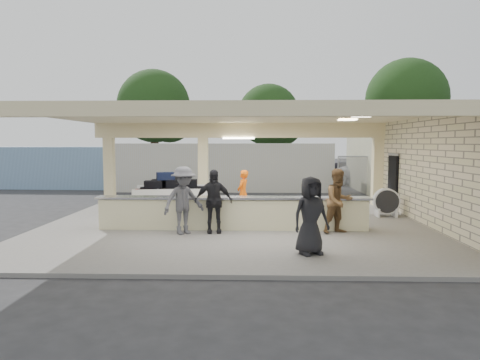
{
  "coord_description": "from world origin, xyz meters",
  "views": [
    {
      "loc": [
        0.6,
        -13.2,
        2.7
      ],
      "look_at": [
        0.17,
        1.0,
        1.45
      ],
      "focal_mm": 32.0,
      "sensor_mm": 36.0,
      "label": 1
    }
  ],
  "objects_px": {
    "drum_fan": "(386,201)",
    "car_dark": "(354,173)",
    "car_white_b": "(431,174)",
    "passenger_a": "(339,201)",
    "baggage_handler": "(243,193)",
    "car_white_a": "(373,175)",
    "container_blue": "(40,167)",
    "passenger_b": "(213,201)",
    "baggage_counter": "(233,213)",
    "container_white": "(222,167)",
    "passenger_c": "(183,200)",
    "luggage_cart": "(171,192)",
    "passenger_d": "(311,216)"
  },
  "relations": [
    {
      "from": "baggage_counter",
      "to": "passenger_a",
      "type": "bearing_deg",
      "value": -9.29
    },
    {
      "from": "drum_fan",
      "to": "car_dark",
      "type": "relative_size",
      "value": 0.23
    },
    {
      "from": "passenger_b",
      "to": "passenger_a",
      "type": "bearing_deg",
      "value": -6.0
    },
    {
      "from": "drum_fan",
      "to": "container_blue",
      "type": "relative_size",
      "value": 0.11
    },
    {
      "from": "passenger_b",
      "to": "car_white_b",
      "type": "xyz_separation_m",
      "value": [
        11.93,
        14.0,
        -0.24
      ]
    },
    {
      "from": "baggage_handler",
      "to": "passenger_b",
      "type": "relative_size",
      "value": 0.89
    },
    {
      "from": "passenger_b",
      "to": "container_blue",
      "type": "bearing_deg",
      "value": 125.0
    },
    {
      "from": "container_white",
      "to": "car_white_a",
      "type": "bearing_deg",
      "value": 15.0
    },
    {
      "from": "baggage_handler",
      "to": "car_white_a",
      "type": "relative_size",
      "value": 0.32
    },
    {
      "from": "passenger_c",
      "to": "container_white",
      "type": "height_order",
      "value": "container_white"
    },
    {
      "from": "baggage_handler",
      "to": "car_white_a",
      "type": "xyz_separation_m",
      "value": [
        7.83,
        11.63,
        -0.19
      ]
    },
    {
      "from": "baggage_counter",
      "to": "baggage_handler",
      "type": "distance_m",
      "value": 2.39
    },
    {
      "from": "passenger_b",
      "to": "car_dark",
      "type": "bearing_deg",
      "value": 57.45
    },
    {
      "from": "passenger_c",
      "to": "container_white",
      "type": "bearing_deg",
      "value": 51.1
    },
    {
      "from": "passenger_d",
      "to": "car_white_b",
      "type": "height_order",
      "value": "passenger_d"
    },
    {
      "from": "passenger_a",
      "to": "passenger_c",
      "type": "distance_m",
      "value": 4.43
    },
    {
      "from": "passenger_d",
      "to": "car_white_a",
      "type": "distance_m",
      "value": 17.92
    },
    {
      "from": "drum_fan",
      "to": "container_blue",
      "type": "bearing_deg",
      "value": 153.63
    },
    {
      "from": "car_white_a",
      "to": "container_blue",
      "type": "xyz_separation_m",
      "value": [
        -20.21,
        -1.52,
        0.5
      ]
    },
    {
      "from": "baggage_counter",
      "to": "car_white_a",
      "type": "bearing_deg",
      "value": 59.98
    },
    {
      "from": "container_white",
      "to": "car_white_b",
      "type": "bearing_deg",
      "value": 8.76
    },
    {
      "from": "passenger_a",
      "to": "car_white_a",
      "type": "bearing_deg",
      "value": 46.21
    },
    {
      "from": "luggage_cart",
      "to": "drum_fan",
      "type": "bearing_deg",
      "value": -10.95
    },
    {
      "from": "passenger_a",
      "to": "passenger_b",
      "type": "bearing_deg",
      "value": 156.05
    },
    {
      "from": "drum_fan",
      "to": "passenger_b",
      "type": "relative_size",
      "value": 0.55
    },
    {
      "from": "passenger_d",
      "to": "car_white_b",
      "type": "xyz_separation_m",
      "value": [
        9.45,
        16.3,
        -0.23
      ]
    },
    {
      "from": "baggage_handler",
      "to": "car_white_b",
      "type": "height_order",
      "value": "baggage_handler"
    },
    {
      "from": "baggage_handler",
      "to": "car_dark",
      "type": "distance_m",
      "value": 14.87
    },
    {
      "from": "car_white_b",
      "to": "passenger_a",
      "type": "bearing_deg",
      "value": 169.76
    },
    {
      "from": "car_white_a",
      "to": "container_white",
      "type": "distance_m",
      "value": 9.59
    },
    {
      "from": "luggage_cart",
      "to": "car_white_a",
      "type": "xyz_separation_m",
      "value": [
        10.47,
        11.33,
        -0.2
      ]
    },
    {
      "from": "car_white_a",
      "to": "container_blue",
      "type": "relative_size",
      "value": 0.54
    },
    {
      "from": "passenger_d",
      "to": "car_white_a",
      "type": "bearing_deg",
      "value": 47.53
    },
    {
      "from": "passenger_b",
      "to": "baggage_counter",
      "type": "bearing_deg",
      "value": 38.62
    },
    {
      "from": "container_white",
      "to": "container_blue",
      "type": "xyz_separation_m",
      "value": [
        -10.98,
        1.0,
        -0.1
      ]
    },
    {
      "from": "luggage_cart",
      "to": "passenger_b",
      "type": "height_order",
      "value": "passenger_b"
    },
    {
      "from": "passenger_a",
      "to": "passenger_c",
      "type": "height_order",
      "value": "passenger_c"
    },
    {
      "from": "car_dark",
      "to": "container_white",
      "type": "xyz_separation_m",
      "value": [
        -8.38,
        -4.03,
        0.61
      ]
    },
    {
      "from": "baggage_handler",
      "to": "car_white_a",
      "type": "height_order",
      "value": "baggage_handler"
    },
    {
      "from": "passenger_c",
      "to": "container_white",
      "type": "xyz_separation_m",
      "value": [
        0.21,
        12.19,
        0.26
      ]
    },
    {
      "from": "passenger_a",
      "to": "car_dark",
      "type": "height_order",
      "value": "passenger_a"
    },
    {
      "from": "baggage_counter",
      "to": "baggage_handler",
      "type": "bearing_deg",
      "value": 84.02
    },
    {
      "from": "passenger_a",
      "to": "container_white",
      "type": "distance_m",
      "value": 12.68
    },
    {
      "from": "passenger_a",
      "to": "car_white_a",
      "type": "xyz_separation_m",
      "value": [
        5.02,
        14.48,
        -0.31
      ]
    },
    {
      "from": "baggage_handler",
      "to": "container_white",
      "type": "distance_m",
      "value": 9.22
    },
    {
      "from": "baggage_counter",
      "to": "drum_fan",
      "type": "distance_m",
      "value": 5.78
    },
    {
      "from": "passenger_c",
      "to": "car_dark",
      "type": "height_order",
      "value": "passenger_c"
    },
    {
      "from": "baggage_counter",
      "to": "container_blue",
      "type": "xyz_separation_m",
      "value": [
        -12.13,
        12.46,
        0.64
      ]
    },
    {
      "from": "passenger_a",
      "to": "container_blue",
      "type": "bearing_deg",
      "value": 114.86
    },
    {
      "from": "luggage_cart",
      "to": "car_dark",
      "type": "distance_m",
      "value": 16.04
    }
  ]
}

